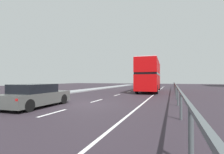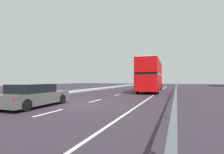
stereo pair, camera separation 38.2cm
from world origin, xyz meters
name	(u,v)px [view 1 (the left image)]	position (x,y,z in m)	size (l,w,h in m)	color
ground_plane	(84,105)	(0.00, 0.00, -0.05)	(73.91, 120.00, 0.10)	#2D252D
near_sidewalk_kerb	(10,99)	(-6.55, 0.00, 0.07)	(2.28, 80.00, 0.14)	gray
lane_paint_markings	(142,95)	(2.32, 8.27, 0.00)	(3.67, 46.00, 0.01)	silver
bridge_side_railing	(176,86)	(5.73, 9.00, 0.92)	(0.10, 42.00, 1.13)	#4C5356
double_decker_bus_red	(149,75)	(2.52, 13.07, 2.23)	(2.79, 10.13, 4.16)	red
hatchback_car_near	(36,96)	(-2.17, -1.90, 0.65)	(2.01, 4.39, 1.34)	#4E4F4C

